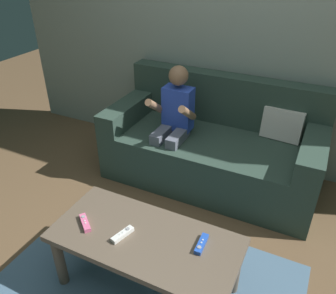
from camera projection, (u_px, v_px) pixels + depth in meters
name	position (u px, v px, depth m)	size (l,w,h in m)	color
ground_plane	(150.00, 285.00, 2.06)	(8.94, 8.94, 0.00)	brown
wall_back	(245.00, 20.00, 2.67)	(4.47, 0.05, 2.50)	gray
couch	(214.00, 146.00, 2.87)	(1.72, 0.80, 0.84)	#2D4238
person_seated_on_couch	(173.00, 121.00, 2.71)	(0.33, 0.41, 0.98)	slate
coffee_table	(145.00, 245.00, 1.88)	(1.04, 0.49, 0.40)	brown
area_rug	(147.00, 285.00, 2.06)	(1.75, 1.14, 0.01)	slate
game_remote_white_near_edge	(123.00, 234.00, 1.85)	(0.07, 0.14, 0.03)	white
game_remote_pink_center	(85.00, 223.00, 1.93)	(0.13, 0.12, 0.03)	pink
game_remote_blue_far_corner	(202.00, 244.00, 1.79)	(0.04, 0.14, 0.03)	blue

